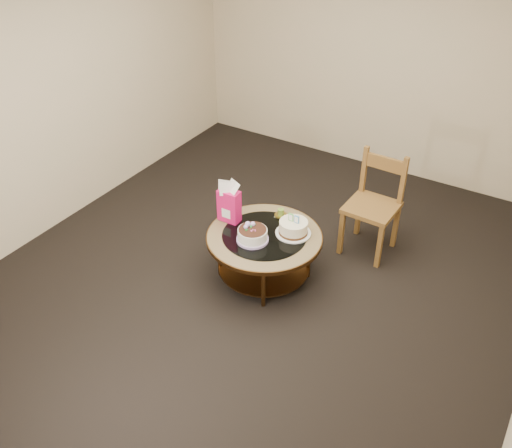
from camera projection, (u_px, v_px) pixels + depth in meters
The scene contains 8 objects.
ground at pixel (264, 275), 5.21m from camera, with size 5.00×5.00×0.00m, color black.
room_walls at pixel (266, 119), 4.34m from camera, with size 4.52×5.02×2.61m.
coffee_table at pixel (264, 242), 5.00m from camera, with size 1.02×1.02×0.46m.
decorated_cake at pixel (252, 235), 4.86m from camera, with size 0.28×0.28×0.16m.
cream_cake at pixel (293, 228), 4.93m from camera, with size 0.31×0.31×0.20m.
gift_bag at pixel (229, 202), 5.03m from camera, with size 0.20×0.14×0.39m.
pillar_candle at pixel (281, 214), 5.17m from camera, with size 0.12×0.12×0.09m.
dining_chair at pixel (374, 204), 5.29m from camera, with size 0.46×0.46×0.97m.
Camera 1 is at (2.04, -3.46, 3.36)m, focal length 40.00 mm.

